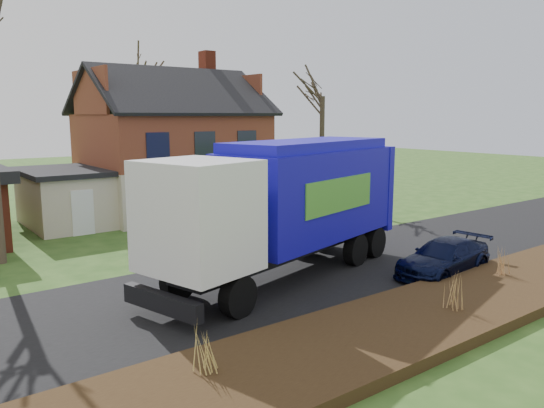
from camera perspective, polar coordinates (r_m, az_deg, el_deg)
ground at (r=18.70m, az=3.49°, el=-7.46°), size 120.00×120.00×0.00m
road at (r=18.70m, az=3.49°, el=-7.43°), size 80.00×7.00×0.02m
mulch_verge at (r=15.25m, az=16.80°, el=-11.27°), size 80.00×3.50×0.30m
main_house at (r=30.50m, az=-11.54°, el=6.64°), size 12.95×8.95×9.26m
garbage_truck at (r=17.84m, az=1.78°, el=0.48°), size 11.11×5.52×4.60m
silver_sedan at (r=21.07m, az=-6.95°, el=-3.32°), size 5.11×2.91×1.59m
navy_wagon at (r=19.28m, az=17.99°, el=-5.51°), size 4.34×2.06×1.22m
tree_front_east at (r=32.65m, az=5.49°, el=13.34°), size 3.39×3.39×9.42m
tree_back at (r=40.36m, az=-14.38°, el=15.21°), size 3.66×3.66×11.60m
grass_clump_west at (r=11.25m, az=-6.95°, el=-15.08°), size 0.36×0.30×0.97m
grass_clump_mid at (r=15.21m, az=18.91°, el=-8.82°), size 0.36×0.30×1.00m
grass_clump_east at (r=18.97m, az=23.37°, el=-5.61°), size 0.37×0.30×0.92m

